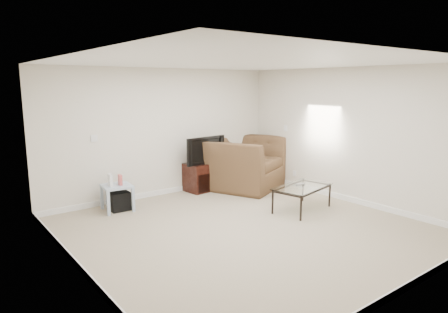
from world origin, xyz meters
TOP-DOWN VIEW (x-y plane):
  - floor at (0.00, 0.00)m, footprint 5.00×5.00m
  - ceiling at (0.00, 0.00)m, footprint 5.00×5.00m
  - wall_back at (0.00, 2.50)m, footprint 5.00×0.02m
  - wall_left at (-2.50, 0.00)m, footprint 0.02×5.00m
  - wall_right at (2.50, 0.00)m, footprint 0.02×5.00m
  - plate_back at (-1.40, 2.49)m, footprint 0.12×0.02m
  - plate_right_switch at (2.49, 1.60)m, footprint 0.02×0.09m
  - plate_right_outlet at (2.49, 1.30)m, footprint 0.02×0.08m
  - tv_stand at (0.76, 2.28)m, footprint 0.74×0.55m
  - dvd_player at (0.76, 2.24)m, footprint 0.45×0.33m
  - television at (0.76, 2.25)m, footprint 0.91×0.27m
  - side_table at (-1.20, 2.05)m, footprint 0.53×0.53m
  - subwoofer at (-1.17, 2.07)m, footprint 0.34×0.34m
  - game_console at (-1.32, 2.04)m, footprint 0.06×0.16m
  - game_case at (-1.15, 2.02)m, footprint 0.07×0.14m
  - recliner at (1.64, 1.97)m, footprint 1.91×1.62m
  - coffee_table at (1.39, 0.10)m, footprint 1.21×0.84m
  - remote at (1.44, 0.19)m, footprint 0.18×0.08m

SIDE VIEW (x-z plane):
  - floor at x=0.00m, z-range 0.00..0.00m
  - subwoofer at x=-1.17m, z-range 0.00..0.33m
  - coffee_table at x=1.39m, z-range 0.00..0.43m
  - side_table at x=-1.20m, z-range 0.00..0.46m
  - tv_stand at x=0.76m, z-range 0.00..0.58m
  - plate_right_outlet at x=2.49m, z-range 0.24..0.36m
  - remote at x=1.44m, z-range 0.43..0.45m
  - dvd_player at x=0.76m, z-range 0.46..0.52m
  - game_case at x=-1.15m, z-range 0.46..0.64m
  - game_console at x=-1.32m, z-range 0.46..0.67m
  - recliner at x=1.64m, z-range 0.00..1.42m
  - television at x=0.76m, z-range 0.58..1.14m
  - wall_back at x=0.00m, z-range 0.00..2.50m
  - wall_left at x=-2.50m, z-range 0.00..2.50m
  - wall_right at x=2.50m, z-range 0.00..2.50m
  - plate_back at x=-1.40m, z-range 1.19..1.31m
  - plate_right_switch at x=2.49m, z-range 1.19..1.31m
  - ceiling at x=0.00m, z-range 2.50..2.50m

